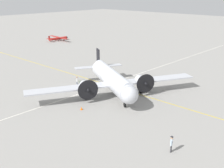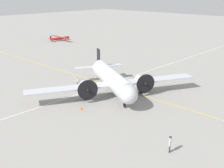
# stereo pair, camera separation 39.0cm
# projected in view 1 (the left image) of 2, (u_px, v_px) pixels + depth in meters

# --- Properties ---
(ground_plane) EXTENTS (300.00, 300.00, 0.00)m
(ground_plane) POSITION_uv_depth(u_px,v_px,m) (112.00, 94.00, 44.40)
(ground_plane) COLOR gray
(apron_line_eastwest) EXTENTS (120.00, 0.16, 0.01)m
(apron_line_eastwest) POSITION_uv_depth(u_px,v_px,m) (124.00, 90.00, 46.36)
(apron_line_eastwest) COLOR gold
(apron_line_eastwest) RESTS_ON ground_plane
(apron_line_northsouth) EXTENTS (0.16, 120.00, 0.01)m
(apron_line_northsouth) POSITION_uv_depth(u_px,v_px,m) (95.00, 89.00, 46.89)
(apron_line_northsouth) COLOR silver
(apron_line_northsouth) RESTS_ON ground_plane
(airliner_main) EXTENTS (17.37, 24.55, 5.81)m
(airliner_main) POSITION_uv_depth(u_px,v_px,m) (113.00, 80.00, 43.21)
(airliner_main) COLOR silver
(airliner_main) RESTS_ON ground_plane
(crew_foreground) EXTENTS (0.39, 0.55, 1.75)m
(crew_foreground) POSITION_uv_depth(u_px,v_px,m) (171.00, 142.00, 28.18)
(crew_foreground) COLOR #2D2D33
(crew_foreground) RESTS_ON ground_plane
(passenger_boarding) EXTENTS (0.49, 0.39, 1.70)m
(passenger_boarding) POSITION_uv_depth(u_px,v_px,m) (77.00, 80.00, 47.79)
(passenger_boarding) COLOR navy
(passenger_boarding) RESTS_ON ground_plane
(suitcase_near_door) EXTENTS (0.46, 0.16, 0.49)m
(suitcase_near_door) POSITION_uv_depth(u_px,v_px,m) (91.00, 84.00, 48.22)
(suitcase_near_door) COLOR brown
(suitcase_near_door) RESTS_ON ground_plane
(baggage_cart) EXTENTS (2.02, 1.84, 0.56)m
(baggage_cart) POSITION_uv_depth(u_px,v_px,m) (82.00, 83.00, 48.87)
(baggage_cart) COLOR #4C6047
(baggage_cart) RESTS_ON ground_plane
(light_aircraft_taxiing) EXTENTS (9.76, 7.25, 1.89)m
(light_aircraft_taxiing) POSITION_uv_depth(u_px,v_px,m) (58.00, 38.00, 90.98)
(light_aircraft_taxiing) COLOR #B2231E
(light_aircraft_taxiing) RESTS_ON ground_plane
(traffic_cone) EXTENTS (0.35, 0.35, 0.46)m
(traffic_cone) POSITION_uv_depth(u_px,v_px,m) (82.00, 108.00, 38.52)
(traffic_cone) COLOR orange
(traffic_cone) RESTS_ON ground_plane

